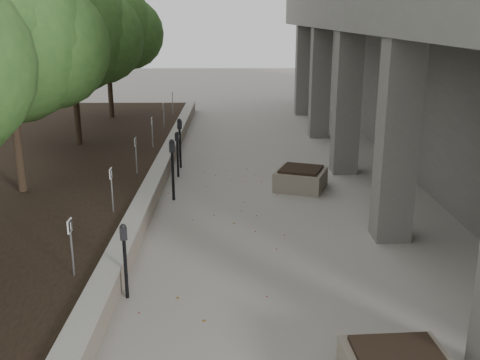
{
  "coord_description": "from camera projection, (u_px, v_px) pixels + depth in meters",
  "views": [
    {
      "loc": [
        0.2,
        -4.54,
        4.36
      ],
      "look_at": [
        0.33,
        6.68,
        1.04
      ],
      "focal_mm": 41.34,
      "sensor_mm": 36.0,
      "label": 1
    }
  ],
  "objects": [
    {
      "name": "retaining_wall",
      "position": [
        155.0,
        184.0,
        14.12
      ],
      "size": [
        0.39,
        26.0,
        0.5
      ],
      "primitive_type": null,
      "color": "gray",
      "rests_on": "ground"
    },
    {
      "name": "planting_bed",
      "position": [
        11.0,
        186.0,
        14.1
      ],
      "size": [
        7.0,
        26.0,
        0.4
      ],
      "primitive_type": "cube",
      "color": "black",
      "rests_on": "ground"
    },
    {
      "name": "crabapple_tree_3",
      "position": [
        10.0,
        75.0,
        12.32
      ],
      "size": [
        4.6,
        4.0,
        5.44
      ],
      "primitive_type": null,
      "color": "#2B5621",
      "rests_on": "planting_bed"
    },
    {
      "name": "crabapple_tree_4",
      "position": [
        72.0,
        58.0,
        17.11
      ],
      "size": [
        4.6,
        4.0,
        5.44
      ],
      "primitive_type": null,
      "color": "#2B5621",
      "rests_on": "planting_bed"
    },
    {
      "name": "crabapple_tree_5",
      "position": [
        108.0,
        49.0,
        21.9
      ],
      "size": [
        4.6,
        4.0,
        5.44
      ],
      "primitive_type": null,
      "color": "#2B5621",
      "rests_on": "planting_bed"
    },
    {
      "name": "parking_sign_3",
      "position": [
        72.0,
        248.0,
        8.67
      ],
      "size": [
        0.04,
        0.22,
        0.96
      ],
      "primitive_type": null,
      "color": "black",
      "rests_on": "planting_bed"
    },
    {
      "name": "parking_sign_4",
      "position": [
        112.0,
        190.0,
        11.54
      ],
      "size": [
        0.04,
        0.22,
        0.96
      ],
      "primitive_type": null,
      "color": "black",
      "rests_on": "planting_bed"
    },
    {
      "name": "parking_sign_5",
      "position": [
        136.0,
        156.0,
        14.42
      ],
      "size": [
        0.04,
        0.22,
        0.96
      ],
      "primitive_type": null,
      "color": "black",
      "rests_on": "planting_bed"
    },
    {
      "name": "parking_sign_6",
      "position": [
        152.0,
        133.0,
        17.29
      ],
      "size": [
        0.04,
        0.22,
        0.96
      ],
      "primitive_type": null,
      "color": "black",
      "rests_on": "planting_bed"
    },
    {
      "name": "parking_sign_7",
      "position": [
        164.0,
        116.0,
        20.17
      ],
      "size": [
        0.04,
        0.22,
        0.96
      ],
      "primitive_type": null,
      "color": "black",
      "rests_on": "planting_bed"
    },
    {
      "name": "parking_sign_8",
      "position": [
        173.0,
        104.0,
        23.05
      ],
      "size": [
        0.04,
        0.22,
        0.96
      ],
      "primitive_type": null,
      "color": "black",
      "rests_on": "planting_bed"
    },
    {
      "name": "parking_meter_2",
      "position": [
        125.0,
        261.0,
        8.75
      ],
      "size": [
        0.15,
        0.12,
        1.28
      ],
      "primitive_type": null,
      "rotation": [
        0.0,
        0.0,
        0.31
      ],
      "color": "black",
      "rests_on": "ground"
    },
    {
      "name": "parking_meter_3",
      "position": [
        173.0,
        170.0,
        13.48
      ],
      "size": [
        0.17,
        0.14,
        1.54
      ],
      "primitive_type": null,
      "rotation": [
        0.0,
        0.0,
        0.21
      ],
      "color": "black",
      "rests_on": "ground"
    },
    {
      "name": "parking_meter_4",
      "position": [
        180.0,
        143.0,
        16.41
      ],
      "size": [
        0.17,
        0.15,
        1.5
      ],
      "primitive_type": null,
      "rotation": [
        0.0,
        0.0,
        0.32
      ],
      "color": "black",
      "rests_on": "ground"
    },
    {
      "name": "parking_meter_5",
      "position": [
        178.0,
        154.0,
        15.49
      ],
      "size": [
        0.15,
        0.12,
        1.31
      ],
      "primitive_type": null,
      "rotation": [
        0.0,
        0.0,
        -0.23
      ],
      "color": "black",
      "rests_on": "ground"
    },
    {
      "name": "planter_back",
      "position": [
        301.0,
        178.0,
        14.52
      ],
      "size": [
        1.55,
        1.55,
        0.57
      ],
      "primitive_type": null,
      "rotation": [
        0.0,
        0.0,
        -0.35
      ],
      "color": "gray",
      "rests_on": "ground"
    },
    {
      "name": "berry_scatter",
      "position": [
        218.0,
        258.0,
        10.38
      ],
      "size": [
        3.3,
        14.1,
        0.02
      ],
      "primitive_type": null,
      "color": "maroon",
      "rests_on": "ground"
    }
  ]
}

